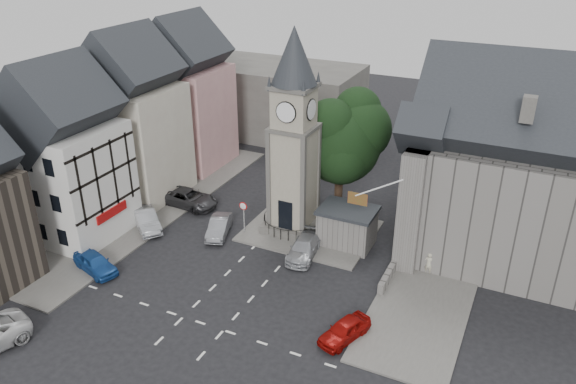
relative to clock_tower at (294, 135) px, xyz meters
The scene contains 23 objects.
ground 11.39m from the clock_tower, 90.00° to the right, with size 120.00×120.00×0.00m, color black.
pavement_west 15.00m from the clock_tower, behind, with size 6.00×30.00×0.14m, color #595651.
pavement_east 14.45m from the clock_tower, ahead, with size 6.00×26.00×0.14m, color #595651.
central_island 8.18m from the clock_tower, ahead, with size 10.00×8.00×0.16m, color #595651.
road_markings 15.74m from the clock_tower, 90.00° to the right, with size 20.00×8.00×0.01m, color silver.
clock_tower is the anchor object (origin of this frame).
stone_shelter 8.15m from the clock_tower, ahead, with size 4.30×3.30×3.08m.
town_tree 5.51m from the clock_tower, 68.23° to the left, with size 7.20×7.20×10.80m.
warning_sign_post 7.34m from the clock_tower, 141.37° to the right, with size 0.70×0.19×2.85m.
terrace_pink 17.51m from the clock_tower, 152.68° to the left, with size 8.10×7.60×12.80m.
terrace_cream 15.58m from the clock_tower, behind, with size 8.10×7.60×12.80m.
terrace_tudor 17.55m from the clock_tower, 152.73° to the right, with size 8.10×7.60×12.00m.
backdrop_west 23.69m from the clock_tower, 120.95° to the left, with size 20.00×10.00×8.00m, color #4C4944.
east_building 15.99m from the clock_tower, 10.92° to the left, with size 14.40×11.40×12.60m.
east_boundary_wall 12.15m from the clock_tower, 12.32° to the left, with size 0.40×16.00×0.90m, color slate.
flagpole 9.01m from the clock_tower, 26.52° to the right, with size 3.68×0.10×2.74m.
car_west_blue 17.30m from the clock_tower, 130.71° to the right, with size 1.64×4.09×1.39m, color #1B4A95.
car_west_silver 14.14m from the clock_tower, 154.53° to the right, with size 1.62×4.64×1.53m, color #9C9FA4.
car_west_grey 12.46m from the clock_tower, behind, with size 2.50×5.42×1.51m, color #2F2F32.
car_island_silver 9.60m from the clock_tower, 144.82° to the right, with size 1.44×4.12×1.36m, color gray.
car_island_east 8.59m from the clock_tower, 54.40° to the right, with size 1.89×4.66×1.35m, color #A1A4A9.
car_east_red 15.78m from the clock_tower, 52.28° to the right, with size 1.50×3.74×1.27m, color #920B07.
pedestrian 13.73m from the clock_tower, ahead, with size 0.64×0.42×1.75m, color #B7B297.
Camera 1 is at (16.87, -28.55, 22.86)m, focal length 35.00 mm.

